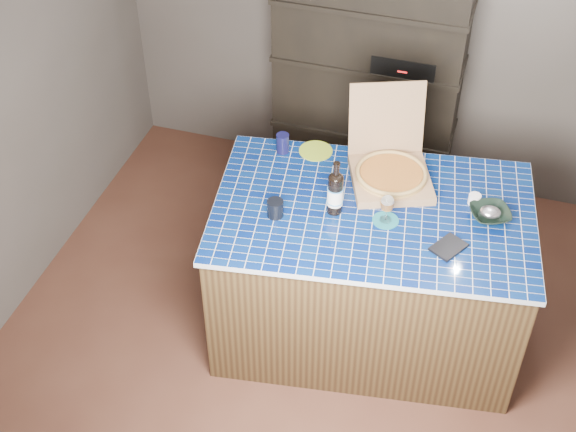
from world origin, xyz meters
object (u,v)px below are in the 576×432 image
(dvd_case, at_px, (448,247))
(mead_bottle, at_px, (335,193))
(pizza_box, at_px, (391,170))
(wine_glass, at_px, (387,204))
(bowl, at_px, (490,214))
(kitchen_island, at_px, (368,271))

(dvd_case, bearing_deg, mead_bottle, -159.14)
(pizza_box, distance_m, wine_glass, 0.35)
(pizza_box, bearing_deg, bowl, -36.80)
(kitchen_island, xyz_separation_m, mead_bottle, (-0.20, -0.07, 0.59))
(mead_bottle, distance_m, dvd_case, 0.64)
(mead_bottle, distance_m, bowl, 0.82)
(kitchen_island, xyz_separation_m, wine_glass, (0.08, -0.07, 0.58))
(kitchen_island, xyz_separation_m, pizza_box, (0.03, 0.27, 0.53))
(wine_glass, bearing_deg, bowl, 19.71)
(mead_bottle, bearing_deg, bowl, 13.40)
(wine_glass, height_order, bowl, wine_glass)
(kitchen_island, height_order, mead_bottle, mead_bottle)
(pizza_box, distance_m, bowl, 0.59)
(mead_bottle, bearing_deg, pizza_box, 56.98)
(dvd_case, bearing_deg, wine_glass, -166.93)
(kitchen_island, distance_m, mead_bottle, 0.63)
(kitchen_island, height_order, dvd_case, dvd_case)
(kitchen_island, relative_size, pizza_box, 2.91)
(dvd_case, bearing_deg, bowl, 90.12)
(dvd_case, bearing_deg, kitchen_island, -172.39)
(kitchen_island, xyz_separation_m, dvd_case, (0.42, -0.18, 0.47))
(mead_bottle, xyz_separation_m, dvd_case, (0.62, -0.10, -0.12))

